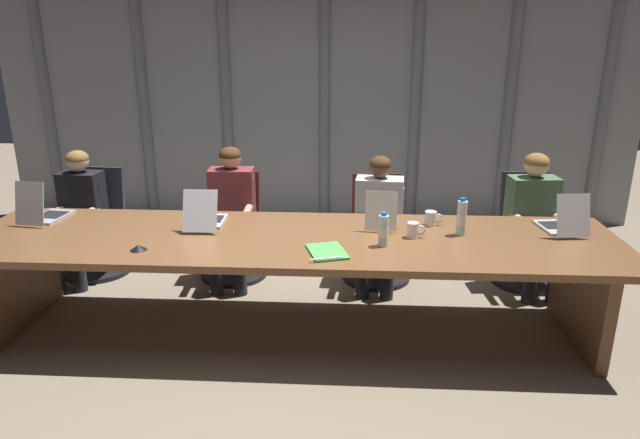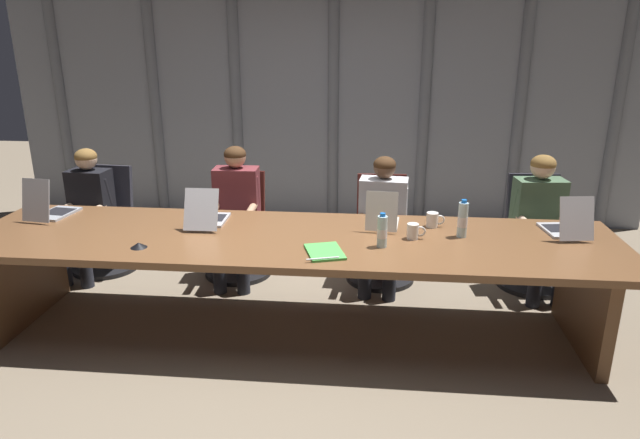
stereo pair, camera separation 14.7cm
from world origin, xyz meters
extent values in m
plane|color=#7F705B|center=(0.00, 0.00, 0.00)|extent=(14.06, 14.06, 0.00)
cube|color=brown|center=(0.00, 0.00, 0.71)|extent=(4.54, 1.12, 0.05)
cube|color=black|center=(0.00, 0.00, 0.65)|extent=(3.86, 0.10, 0.06)
cube|color=brown|center=(-2.02, 0.00, 0.34)|extent=(0.08, 0.95, 0.69)
cube|color=brown|center=(2.02, 0.00, 0.34)|extent=(0.08, 0.95, 0.69)
cube|color=gray|center=(0.00, 2.65, 1.48)|extent=(7.03, 0.10, 2.95)
cylinder|color=slate|center=(-3.03, 2.60, 1.48)|extent=(0.12, 0.12, 2.89)
cylinder|color=slate|center=(-1.92, 2.60, 1.48)|extent=(0.12, 0.12, 2.89)
cylinder|color=slate|center=(-0.99, 2.60, 1.48)|extent=(0.12, 0.12, 2.89)
cylinder|color=slate|center=(0.09, 2.60, 1.48)|extent=(0.12, 0.12, 2.89)
cylinder|color=slate|center=(1.08, 2.60, 1.48)|extent=(0.12, 0.12, 2.89)
cylinder|color=slate|center=(2.08, 2.60, 1.48)|extent=(0.12, 0.12, 2.89)
cylinder|color=slate|center=(3.08, 2.60, 1.48)|extent=(0.12, 0.12, 2.89)
cube|color=#A8ADB7|center=(-1.89, 0.31, 0.75)|extent=(0.26, 0.36, 0.02)
cube|color=black|center=(-1.89, 0.34, 0.76)|extent=(0.21, 0.21, 0.00)
cube|color=#A8ADB7|center=(-1.91, 0.11, 0.91)|extent=(0.23, 0.10, 0.31)
cube|color=black|center=(-1.91, 0.11, 0.91)|extent=(0.21, 0.09, 0.28)
cube|color=#BCBCC1|center=(-0.66, 0.28, 0.75)|extent=(0.25, 0.33, 0.02)
cube|color=black|center=(-0.66, 0.30, 0.76)|extent=(0.21, 0.18, 0.00)
cube|color=#BCBCC1|center=(-0.65, 0.06, 0.90)|extent=(0.24, 0.13, 0.28)
cube|color=black|center=(-0.65, 0.06, 0.90)|extent=(0.22, 0.11, 0.25)
cube|color=beige|center=(0.64, 0.32, 0.75)|extent=(0.25, 0.31, 0.02)
cube|color=black|center=(0.64, 0.34, 0.76)|extent=(0.20, 0.18, 0.00)
cube|color=beige|center=(0.62, 0.14, 0.90)|extent=(0.23, 0.08, 0.28)
cube|color=black|center=(0.62, 0.15, 0.90)|extent=(0.20, 0.07, 0.25)
cube|color=#BCBCC1|center=(1.90, 0.28, 0.75)|extent=(0.27, 0.34, 0.02)
cube|color=black|center=(1.90, 0.31, 0.76)|extent=(0.22, 0.20, 0.00)
cube|color=#BCBCC1|center=(1.93, 0.09, 0.90)|extent=(0.24, 0.12, 0.29)
cube|color=black|center=(1.92, 0.09, 0.90)|extent=(0.22, 0.10, 0.26)
cube|color=#2D2D38|center=(-1.90, 0.99, 0.42)|extent=(0.51, 0.51, 0.08)
cube|color=#2D2D38|center=(-1.89, 1.21, 0.69)|extent=(0.44, 0.14, 0.47)
cylinder|color=#262628|center=(-1.90, 0.99, 0.21)|extent=(0.05, 0.05, 0.34)
cylinder|color=black|center=(-1.90, 0.99, 0.02)|extent=(0.60, 0.60, 0.04)
cube|color=#511E19|center=(-0.64, 0.99, 0.42)|extent=(0.48, 0.48, 0.08)
cube|color=#511E19|center=(-0.64, 1.21, 0.68)|extent=(0.43, 0.11, 0.45)
cylinder|color=#262628|center=(-0.64, 0.99, 0.21)|extent=(0.05, 0.05, 0.34)
cylinder|color=black|center=(-0.64, 0.99, 0.02)|extent=(0.60, 0.60, 0.04)
cube|color=#511E19|center=(0.64, 0.99, 0.42)|extent=(0.50, 0.50, 0.08)
cube|color=#511E19|center=(0.63, 1.21, 0.68)|extent=(0.44, 0.13, 0.45)
cylinder|color=#262628|center=(0.64, 0.99, 0.21)|extent=(0.05, 0.05, 0.34)
cylinder|color=black|center=(0.64, 0.99, 0.02)|extent=(0.60, 0.60, 0.04)
cube|color=#2D2D38|center=(1.95, 0.99, 0.42)|extent=(0.50, 0.50, 0.08)
cube|color=#2D2D38|center=(1.94, 1.21, 0.70)|extent=(0.44, 0.13, 0.48)
cylinder|color=#262628|center=(1.95, 0.99, 0.21)|extent=(0.05, 0.05, 0.34)
cylinder|color=black|center=(1.95, 0.99, 0.02)|extent=(0.60, 0.60, 0.04)
cube|color=black|center=(-1.95, 0.97, 0.70)|extent=(0.36, 0.24, 0.48)
sphere|color=beige|center=(-1.95, 0.97, 1.04)|extent=(0.19, 0.19, 0.19)
ellipsoid|color=olive|center=(-1.95, 0.97, 1.06)|extent=(0.19, 0.19, 0.14)
cylinder|color=black|center=(-1.80, 0.96, 0.75)|extent=(0.08, 0.14, 0.27)
cylinder|color=beige|center=(-1.82, 0.75, 0.63)|extent=(0.08, 0.30, 0.06)
cylinder|color=black|center=(-2.09, 0.98, 0.75)|extent=(0.08, 0.14, 0.27)
cylinder|color=beige|center=(-2.11, 0.77, 0.63)|extent=(0.08, 0.30, 0.06)
cylinder|color=#262833|center=(-1.86, 0.76, 0.43)|extent=(0.16, 0.41, 0.13)
cylinder|color=#262833|center=(-1.87, 0.58, 0.22)|extent=(0.11, 0.11, 0.44)
cylinder|color=#262833|center=(-2.06, 0.77, 0.43)|extent=(0.16, 0.41, 0.13)
cylinder|color=#262833|center=(-2.07, 0.59, 0.22)|extent=(0.11, 0.11, 0.44)
cube|color=brown|center=(-0.62, 0.97, 0.72)|extent=(0.39, 0.24, 0.53)
sphere|color=tan|center=(-0.62, 0.97, 1.08)|extent=(0.19, 0.19, 0.19)
ellipsoid|color=#472D19|center=(-0.62, 0.97, 1.11)|extent=(0.19, 0.19, 0.14)
cylinder|color=brown|center=(-0.46, 0.97, 0.80)|extent=(0.08, 0.14, 0.27)
cylinder|color=tan|center=(-0.45, 0.76, 0.68)|extent=(0.08, 0.30, 0.06)
cylinder|color=brown|center=(-0.78, 0.96, 0.80)|extent=(0.08, 0.14, 0.27)
cylinder|color=tan|center=(-0.77, 0.75, 0.68)|extent=(0.08, 0.30, 0.06)
cylinder|color=#262833|center=(-0.51, 0.77, 0.43)|extent=(0.15, 0.41, 0.13)
cylinder|color=#262833|center=(-0.50, 0.59, 0.22)|extent=(0.11, 0.11, 0.44)
cylinder|color=#262833|center=(-0.71, 0.76, 0.43)|extent=(0.15, 0.41, 0.13)
cylinder|color=#262833|center=(-0.70, 0.58, 0.22)|extent=(0.11, 0.11, 0.44)
cube|color=silver|center=(0.65, 0.97, 0.69)|extent=(0.42, 0.26, 0.47)
sphere|color=brown|center=(0.65, 0.97, 1.02)|extent=(0.19, 0.19, 0.19)
ellipsoid|color=#472D19|center=(0.65, 0.97, 1.04)|extent=(0.19, 0.19, 0.14)
cylinder|color=silver|center=(0.82, 0.95, 0.73)|extent=(0.08, 0.14, 0.27)
cylinder|color=brown|center=(0.80, 0.74, 0.62)|extent=(0.09, 0.30, 0.06)
cylinder|color=silver|center=(0.48, 0.98, 0.73)|extent=(0.08, 0.14, 0.27)
cylinder|color=brown|center=(0.46, 0.77, 0.62)|extent=(0.09, 0.30, 0.06)
cylinder|color=#262833|center=(0.73, 0.76, 0.43)|extent=(0.17, 0.41, 0.13)
cylinder|color=#262833|center=(0.71, 0.58, 0.22)|extent=(0.11, 0.11, 0.44)
cylinder|color=#262833|center=(0.53, 0.78, 0.43)|extent=(0.17, 0.41, 0.13)
cylinder|color=#262833|center=(0.51, 0.60, 0.22)|extent=(0.11, 0.11, 0.44)
cube|color=#4C6B4C|center=(1.92, 0.97, 0.71)|extent=(0.41, 0.26, 0.49)
sphere|color=beige|center=(1.92, 0.97, 1.06)|extent=(0.20, 0.20, 0.20)
ellipsoid|color=olive|center=(1.92, 0.97, 1.08)|extent=(0.20, 0.20, 0.15)
cylinder|color=#4C6B4C|center=(2.09, 0.98, 0.76)|extent=(0.08, 0.14, 0.27)
cylinder|color=beige|center=(2.11, 0.77, 0.64)|extent=(0.09, 0.30, 0.06)
cylinder|color=#4C6B4C|center=(1.76, 0.95, 0.76)|extent=(0.08, 0.14, 0.27)
cylinder|color=beige|center=(1.78, 0.74, 0.64)|extent=(0.09, 0.30, 0.06)
cylinder|color=#262833|center=(2.04, 0.78, 0.43)|extent=(0.17, 0.41, 0.13)
cylinder|color=#262833|center=(2.06, 0.60, 0.22)|extent=(0.11, 0.11, 0.44)
cylinder|color=#262833|center=(1.84, 0.76, 0.43)|extent=(0.17, 0.41, 0.13)
cylinder|color=#262833|center=(1.86, 0.58, 0.22)|extent=(0.11, 0.11, 0.44)
cylinder|color=silver|center=(1.18, 0.11, 0.86)|extent=(0.07, 0.07, 0.25)
cylinder|color=white|center=(1.18, 0.11, 0.85)|extent=(0.07, 0.07, 0.07)
cylinder|color=blue|center=(1.18, 0.11, 1.00)|extent=(0.04, 0.04, 0.02)
cylinder|color=silver|center=(0.63, -0.14, 0.85)|extent=(0.07, 0.07, 0.21)
cylinder|color=white|center=(0.63, -0.14, 0.83)|extent=(0.07, 0.07, 0.06)
cylinder|color=blue|center=(0.63, -0.14, 0.96)|extent=(0.04, 0.04, 0.02)
cylinder|color=white|center=(0.84, 0.03, 0.79)|extent=(0.08, 0.08, 0.11)
torus|color=white|center=(0.89, 0.03, 0.79)|extent=(0.07, 0.01, 0.07)
cylinder|color=white|center=(0.99, 0.30, 0.79)|extent=(0.09, 0.09, 0.11)
torus|color=white|center=(1.05, 0.30, 0.79)|extent=(0.07, 0.01, 0.07)
cone|color=black|center=(-0.97, -0.31, 0.76)|extent=(0.11, 0.11, 0.03)
cube|color=#4CB74C|center=(0.26, -0.29, 0.75)|extent=(0.30, 0.35, 0.02)
cylinder|color=silver|center=(0.26, -0.43, 0.76)|extent=(0.20, 0.07, 0.01)
camera|label=1|loc=(0.41, -3.68, 2.09)|focal=31.78mm
camera|label=2|loc=(0.56, -3.66, 2.09)|focal=31.78mm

